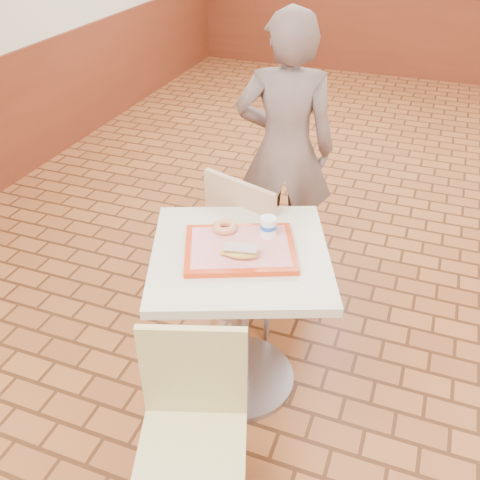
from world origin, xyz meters
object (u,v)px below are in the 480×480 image
(customer, at_px, (285,151))
(ring_donut, at_px, (225,227))
(chair_main_front, at_px, (193,423))
(main_table, at_px, (240,298))
(serving_tray, at_px, (240,249))
(paper_cup, at_px, (268,227))
(chair_main_back, at_px, (253,241))
(long_john_donut, at_px, (240,252))

(customer, relative_size, ring_donut, 14.68)
(chair_main_front, bearing_deg, main_table, 76.59)
(chair_main_front, height_order, customer, customer)
(serving_tray, bearing_deg, paper_cup, 54.09)
(serving_tray, bearing_deg, chair_main_back, 102.59)
(long_john_donut, bearing_deg, chair_main_back, 103.55)
(ring_donut, relative_size, long_john_donut, 0.66)
(paper_cup, bearing_deg, ring_donut, -172.04)
(chair_main_front, bearing_deg, paper_cup, 69.36)
(serving_tray, xyz_separation_m, long_john_donut, (0.03, -0.07, 0.04))
(customer, height_order, long_john_donut, customer)
(customer, relative_size, paper_cup, 17.78)
(serving_tray, bearing_deg, ring_donut, 139.08)
(chair_main_front, bearing_deg, chair_main_back, 79.78)
(chair_main_back, bearing_deg, main_table, 121.07)
(long_john_donut, bearing_deg, customer, 96.97)
(chair_main_back, distance_m, long_john_donut, 0.67)
(main_table, xyz_separation_m, serving_tray, (-0.00, -0.00, 0.28))
(customer, bearing_deg, long_john_donut, 82.14)
(main_table, bearing_deg, chair_main_front, -84.80)
(ring_donut, bearing_deg, long_john_donut, -51.22)
(chair_main_back, bearing_deg, serving_tray, 121.07)
(serving_tray, xyz_separation_m, ring_donut, (-0.11, 0.09, 0.03))
(chair_main_front, height_order, paper_cup, paper_cup)
(main_table, bearing_deg, paper_cup, 54.09)
(customer, relative_size, serving_tray, 3.44)
(main_table, height_order, ring_donut, ring_donut)
(customer, xyz_separation_m, serving_tray, (0.11, -1.06, 0.01))
(serving_tray, bearing_deg, long_john_donut, -70.27)
(ring_donut, xyz_separation_m, long_john_donut, (0.13, -0.17, 0.01))
(chair_main_front, relative_size, paper_cup, 9.39)
(main_table, distance_m, chair_main_front, 0.66)
(chair_main_back, relative_size, ring_donut, 8.46)
(chair_main_front, xyz_separation_m, ring_donut, (-0.17, 0.75, 0.38))
(long_john_donut, bearing_deg, main_table, 109.73)
(main_table, height_order, long_john_donut, long_john_donut)
(chair_main_front, distance_m, paper_cup, 0.88)
(serving_tray, relative_size, ring_donut, 4.26)
(chair_main_back, height_order, long_john_donut, chair_main_back)
(chair_main_back, relative_size, paper_cup, 10.25)
(customer, bearing_deg, paper_cup, 87.17)
(ring_donut, distance_m, long_john_donut, 0.21)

